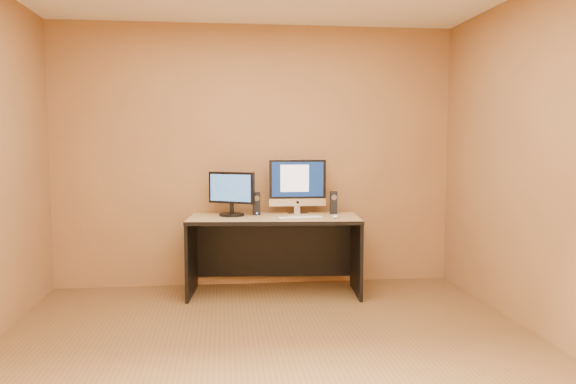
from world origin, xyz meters
The scene contains 11 objects.
floor centered at (0.00, 0.00, 0.00)m, with size 4.00×4.00×0.00m, color brown.
walls centered at (0.00, 0.00, 1.30)m, with size 4.00×4.00×2.60m, color olive, non-canonical shape.
desk centered at (0.14, 1.58, 0.37)m, with size 1.60×0.70×0.74m, color tan, non-canonical shape.
imac centered at (0.40, 1.78, 1.01)m, with size 0.57×0.21×0.55m, color #AFAFB3, non-canonical shape.
second_monitor centered at (-0.25, 1.70, 0.95)m, with size 0.48×0.24×0.42m, color black, non-canonical shape.
speaker_left centered at (-0.01, 1.74, 0.85)m, with size 0.07×0.07×0.22m, color black, non-canonical shape.
speaker_right centered at (0.75, 1.74, 0.85)m, with size 0.07×0.07×0.22m, color black, non-canonical shape.
keyboard centered at (0.37, 1.43, 0.75)m, with size 0.43×0.12×0.02m, color silver.
mouse centered at (0.70, 1.41, 0.76)m, with size 0.06×0.10×0.04m, color silver.
cable_a centered at (0.44, 1.83, 0.74)m, with size 0.01×0.01×0.22m, color black.
cable_b centered at (0.41, 1.89, 0.74)m, with size 0.01×0.01×0.18m, color black.
Camera 1 is at (-0.33, -3.64, 1.44)m, focal length 35.00 mm.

